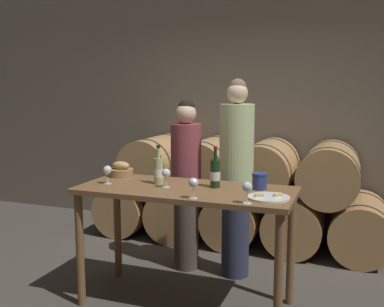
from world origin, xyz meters
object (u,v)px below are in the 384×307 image
(person_right, at_px, (236,176))
(bread_basket, at_px, (121,171))
(wine_bottle_red, at_px, (215,173))
(wine_bottle_white, at_px, (159,171))
(person_left, at_px, (186,182))
(blue_crock, at_px, (260,180))
(cheese_plate, at_px, (269,197))
(wine_glass_far_left, at_px, (107,171))
(tasting_table, at_px, (186,205))
(wine_glass_right, at_px, (247,188))
(wine_glass_center, at_px, (193,183))
(wine_glass_left, at_px, (166,174))

(person_right, bearing_deg, bread_basket, -153.48)
(wine_bottle_red, height_order, wine_bottle_white, wine_bottle_red)
(person_left, bearing_deg, wine_bottle_white, -89.53)
(blue_crock, bearing_deg, cheese_plate, -65.24)
(bread_basket, distance_m, cheese_plate, 1.41)
(person_left, bearing_deg, wine_glass_far_left, -116.23)
(wine_bottle_red, distance_m, wine_bottle_white, 0.47)
(wine_bottle_red, distance_m, cheese_plate, 0.51)
(tasting_table, height_order, blue_crock, blue_crock)
(person_left, relative_size, person_right, 0.90)
(tasting_table, bearing_deg, wine_glass_right, -28.32)
(wine_bottle_white, relative_size, wine_glass_center, 2.12)
(wine_glass_far_left, bearing_deg, bread_basket, 99.67)
(wine_bottle_white, bearing_deg, tasting_table, -13.49)
(person_right, relative_size, wine_glass_right, 12.13)
(wine_glass_center, bearing_deg, person_right, 87.03)
(wine_glass_right, bearing_deg, blue_crock, 91.32)
(wine_bottle_red, relative_size, wine_glass_far_left, 2.17)
(person_left, distance_m, wine_glass_far_left, 0.89)
(tasting_table, relative_size, wine_glass_right, 11.30)
(wine_bottle_white, xyz_separation_m, bread_basket, (-0.44, 0.17, -0.06))
(person_right, bearing_deg, wine_bottle_red, -91.28)
(person_right, height_order, wine_bottle_red, person_right)
(tasting_table, height_order, wine_glass_far_left, wine_glass_far_left)
(wine_bottle_red, xyz_separation_m, bread_basket, (-0.91, 0.14, -0.06))
(person_right, bearing_deg, wine_glass_left, -116.76)
(wine_glass_right, bearing_deg, wine_bottle_white, 156.04)
(wine_glass_far_left, relative_size, wine_glass_left, 1.00)
(wine_bottle_white, height_order, bread_basket, wine_bottle_white)
(tasting_table, bearing_deg, wine_glass_far_left, -172.96)
(tasting_table, bearing_deg, wine_glass_left, -165.37)
(wine_bottle_red, bearing_deg, wine_bottle_white, -175.71)
(wine_glass_left, bearing_deg, wine_glass_far_left, -175.27)
(wine_bottle_red, height_order, cheese_plate, wine_bottle_red)
(wine_bottle_white, xyz_separation_m, wine_glass_far_left, (-0.39, -0.14, 0.00))
(wine_bottle_red, distance_m, wine_glass_right, 0.53)
(person_right, relative_size, bread_basket, 8.39)
(bread_basket, bearing_deg, wine_bottle_white, -21.56)
(cheese_plate, xyz_separation_m, wine_glass_left, (-0.81, 0.07, 0.10))
(blue_crock, bearing_deg, tasting_table, -164.43)
(wine_bottle_red, xyz_separation_m, wine_glass_right, (0.35, -0.40, -0.00))
(blue_crock, distance_m, wine_glass_center, 0.59)
(cheese_plate, bearing_deg, wine_bottle_red, 156.02)
(wine_bottle_white, bearing_deg, wine_glass_center, -39.84)
(person_left, distance_m, wine_glass_left, 0.78)
(wine_bottle_white, height_order, wine_glass_left, wine_bottle_white)
(person_left, bearing_deg, wine_bottle_red, -51.77)
(wine_bottle_white, distance_m, wine_glass_right, 0.89)
(blue_crock, height_order, wine_glass_center, wine_glass_center)
(wine_glass_left, bearing_deg, bread_basket, 153.52)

